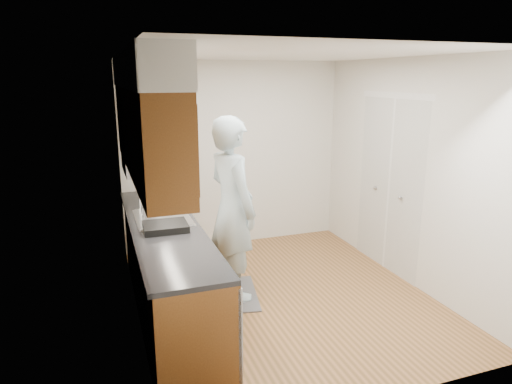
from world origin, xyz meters
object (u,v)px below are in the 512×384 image
soap_bottle_b (153,194)px  person (232,197)px  soap_bottle_c (162,193)px  steel_can (161,198)px  dish_rack (166,227)px  soap_bottle_a (157,194)px

soap_bottle_b → person: bearing=-40.3°
soap_bottle_b → soap_bottle_c: (0.12, 0.09, -0.02)m
steel_can → dish_rack: 0.94m
soap_bottle_a → steel_can: bearing=67.4°
dish_rack → person: bearing=27.3°
soap_bottle_a → dish_rack: soap_bottle_a is taller
person → soap_bottle_b: size_ratio=10.47×
soap_bottle_c → steel_can: size_ratio=1.57×
soap_bottle_b → soap_bottle_a: bearing=-80.7°
soap_bottle_a → soap_bottle_c: (0.09, 0.25, -0.06)m
person → steel_can: 0.88m
dish_rack → steel_can: bearing=86.1°
person → soap_bottle_b: person is taller
soap_bottle_b → dish_rack: 0.98m
dish_rack → soap_bottle_c: bearing=84.7°
person → soap_bottle_b: bearing=35.8°
dish_rack → soap_bottle_b: bearing=91.0°
soap_bottle_c → steel_can: bearing=-107.2°
soap_bottle_c → dish_rack: size_ratio=0.44×
soap_bottle_a → steel_can: 0.16m
soap_bottle_b → soap_bottle_c: soap_bottle_b is taller
soap_bottle_c → person: bearing=-49.1°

